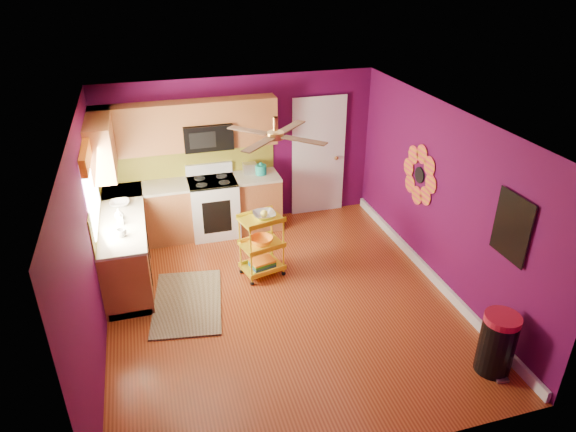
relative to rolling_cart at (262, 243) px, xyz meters
name	(u,v)px	position (x,y,z in m)	size (l,w,h in m)	color
ground	(281,302)	(0.08, -0.72, -0.53)	(5.00, 5.00, 0.00)	maroon
room_envelope	(283,192)	(0.11, -0.72, 1.10)	(4.54, 5.04, 2.52)	#50093D
lower_cabinets	(166,225)	(-1.27, 1.09, -0.10)	(2.81, 2.31, 0.94)	brown
electric_range	(214,206)	(-0.47, 1.45, -0.05)	(0.76, 0.66, 1.13)	white
upper_cabinetry	(162,133)	(-1.16, 1.45, 1.27)	(2.80, 2.30, 1.26)	brown
left_window	(89,171)	(-2.14, 0.33, 1.20)	(0.08, 1.35, 1.08)	white
panel_door	(318,158)	(1.43, 1.74, 0.49)	(0.95, 0.11, 2.15)	white
right_wall_art	(457,196)	(2.31, -1.06, 0.91)	(0.04, 2.74, 1.04)	black
ceiling_fan	(276,134)	(0.08, -0.52, 1.76)	(1.01, 1.01, 0.26)	#BF8C3F
shag_rug	(188,302)	(-1.14, -0.40, -0.52)	(0.88, 1.44, 0.02)	black
rolling_cart	(262,243)	(0.00, 0.00, 0.00)	(0.66, 0.54, 1.04)	yellow
trash_can	(497,343)	(2.03, -2.59, -0.16)	(0.45, 0.47, 0.75)	black
teal_kettle	(261,169)	(0.35, 1.49, 0.49)	(0.18, 0.18, 0.21)	#139584
toaster	(250,168)	(0.18, 1.58, 0.50)	(0.22, 0.15, 0.18)	beige
soap_bottle_a	(120,218)	(-1.87, 0.32, 0.50)	(0.08, 0.09, 0.19)	#EA3F72
soap_bottle_b	(119,214)	(-1.89, 0.48, 0.49)	(0.13, 0.13, 0.17)	white
counter_dish	(120,203)	(-1.88, 0.92, 0.44)	(0.28, 0.28, 0.07)	white
counter_cup	(121,233)	(-1.85, -0.02, 0.46)	(0.13, 0.13, 0.10)	white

